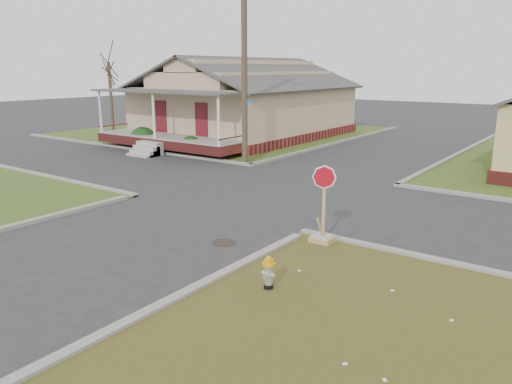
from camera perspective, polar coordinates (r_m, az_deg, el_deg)
The scene contains 11 objects.
ground at distance 15.23m, azimuth -8.90°, elevation -3.60°, with size 120.00×120.00×0.00m, color #2B2B2E.
verge_far_left at distance 36.90m, azimuth -3.68°, elevation 6.91°, with size 19.00×19.00×0.05m, color #364F1C.
curbs at distance 18.96m, azimuth 1.74°, elevation 0.08°, with size 80.00×40.00×0.12m, color gray, non-canonical shape.
manhole at distance 13.47m, azimuth -3.68°, elevation -5.79°, with size 0.64×0.64×0.01m, color black.
corner_house at distance 33.80m, azimuth -1.19°, elevation 10.13°, with size 10.10×15.50×5.30m.
utility_pole at distance 24.02m, azimuth -1.34°, elevation 14.24°, with size 1.80×0.28×9.00m.
tree_far_left at distance 36.06m, azimuth -16.23°, elevation 10.18°, with size 0.22×0.22×4.90m, color #443327.
fire_hydrant at distance 10.54m, azimuth 1.45°, elevation -8.96°, with size 0.27×0.27×0.72m.
stop_sign at distance 13.38m, azimuth 7.68°, elevation -3.79°, with size 0.59×0.58×2.08m.
hedge_left at distance 29.85m, azimuth -12.79°, elevation 6.10°, with size 1.53×1.25×1.17m, color #163914.
hedge_right at distance 27.29m, azimuth -7.47°, elevation 5.43°, with size 1.31×1.07×1.00m, color #163914.
Camera 1 is at (10.30, -10.25, 4.56)m, focal length 35.00 mm.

